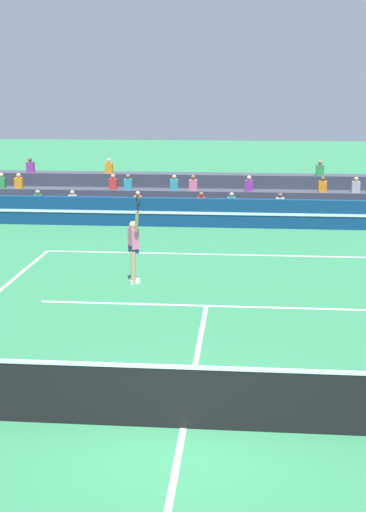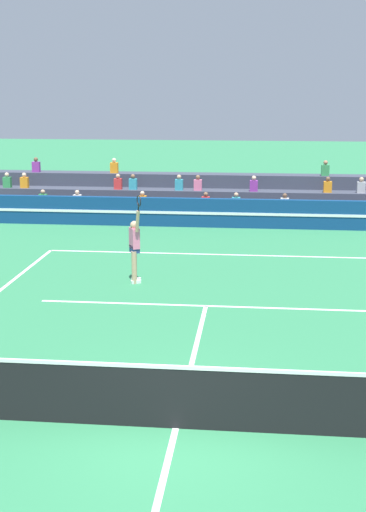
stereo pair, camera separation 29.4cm
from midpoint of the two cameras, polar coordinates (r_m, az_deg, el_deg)
The scene contains 7 objects.
ground_plane at distance 11.56m, azimuth 0.17°, elevation -13.62°, with size 120.00×120.00×0.00m, color #2D7A4C.
court_lines at distance 11.56m, azimuth 0.17°, elevation -13.60°, with size 11.10×23.90×0.01m.
tennis_net at distance 11.32m, azimuth 0.17°, elevation -11.17°, with size 12.00×0.10×1.10m.
sponsor_banner_wall at distance 27.06m, azimuth 3.73°, elevation 3.44°, with size 18.00×0.26×1.10m.
bleacher_stand at distance 29.54m, azimuth 3.95°, elevation 4.49°, with size 20.94×2.85×2.28m.
tennis_player at distance 19.35m, azimuth -3.46°, elevation 0.71°, with size 0.47×0.79×2.50m.
tennis_ball at distance 13.49m, azimuth 1.09°, elevation -9.32°, with size 0.07×0.07×0.07m, color #C6DB33.
Camera 2 is at (1.19, -10.22, 5.27)m, focal length 50.00 mm.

